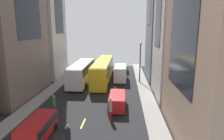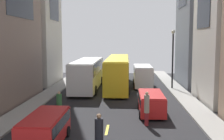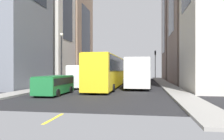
% 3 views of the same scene
% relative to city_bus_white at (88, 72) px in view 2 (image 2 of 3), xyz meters
% --- Properties ---
extents(ground_plane, '(39.58, 39.58, 0.00)m').
position_rel_city_bus_white_xyz_m(ground_plane, '(3.22, -3.86, -2.01)').
color(ground_plane, black).
extents(sidewalk_west, '(1.85, 44.00, 0.15)m').
position_rel_city_bus_white_xyz_m(sidewalk_west, '(-3.64, -3.86, -1.93)').
color(sidewalk_west, gray).
rests_on(sidewalk_west, ground).
extents(sidewalk_east, '(1.85, 44.00, 0.15)m').
position_rel_city_bus_white_xyz_m(sidewalk_east, '(10.09, -3.86, -1.93)').
color(sidewalk_east, gray).
rests_on(sidewalk_east, ground).
extents(lane_stripe_1, '(0.16, 2.00, 0.01)m').
position_rel_city_bus_white_xyz_m(lane_stripe_1, '(3.22, -14.36, -2.00)').
color(lane_stripe_1, yellow).
rests_on(lane_stripe_1, ground).
extents(lane_stripe_2, '(0.16, 2.00, 0.01)m').
position_rel_city_bus_white_xyz_m(lane_stripe_2, '(3.22, -3.86, -2.00)').
color(lane_stripe_2, yellow).
rests_on(lane_stripe_2, ground).
extents(lane_stripe_3, '(0.16, 2.00, 0.01)m').
position_rel_city_bus_white_xyz_m(lane_stripe_3, '(3.22, 6.64, -2.00)').
color(lane_stripe_3, yellow).
rests_on(lane_stripe_3, ground).
extents(lane_stripe_4, '(0.16, 2.00, 0.01)m').
position_rel_city_bus_white_xyz_m(lane_stripe_4, '(3.22, 17.14, -2.00)').
color(lane_stripe_4, yellow).
rests_on(lane_stripe_4, ground).
extents(city_bus_white, '(2.80, 11.24, 3.35)m').
position_rel_city_bus_white_xyz_m(city_bus_white, '(0.00, 0.00, 0.00)').
color(city_bus_white, silver).
rests_on(city_bus_white, ground).
extents(streetcar_yellow, '(2.70, 14.82, 3.59)m').
position_rel_city_bus_white_xyz_m(streetcar_yellow, '(3.41, 1.67, 0.12)').
color(streetcar_yellow, yellow).
rests_on(streetcar_yellow, ground).
extents(delivery_van_white, '(2.25, 5.82, 2.58)m').
position_rel_city_bus_white_xyz_m(delivery_van_white, '(6.39, 1.95, -0.49)').
color(delivery_van_white, white).
rests_on(delivery_van_white, ground).
extents(car_red_0, '(1.97, 4.39, 1.60)m').
position_rel_city_bus_white_xyz_m(car_red_0, '(6.33, -10.34, -1.06)').
color(car_red_0, red).
rests_on(car_red_0, ground).
extents(car_red_1, '(2.01, 4.39, 1.67)m').
position_rel_city_bus_white_xyz_m(car_red_1, '(0.10, -17.05, -1.02)').
color(car_red_1, red).
rests_on(car_red_1, ground).
extents(car_green_2, '(1.99, 4.61, 1.59)m').
position_rel_city_bus_white_xyz_m(car_green_2, '(6.80, 9.03, -1.07)').
color(car_green_2, '#1E7238').
rests_on(car_green_2, ground).
extents(pedestrian_crossing_mid, '(0.35, 0.35, 2.27)m').
position_rel_city_bus_white_xyz_m(pedestrian_crossing_mid, '(5.76, -13.34, -0.80)').
color(pedestrian_crossing_mid, maroon).
rests_on(pedestrian_crossing_mid, ground).
extents(pedestrian_crossing_near, '(0.39, 0.39, 2.29)m').
position_rel_city_bus_white_xyz_m(pedestrian_crossing_near, '(3.18, -19.01, -0.80)').
color(pedestrian_crossing_near, '#593372').
rests_on(pedestrian_crossing_near, ground).
extents(pedestrian_walking_far, '(0.39, 0.39, 2.04)m').
position_rel_city_bus_white_xyz_m(pedestrian_walking_far, '(-0.32, -12.22, -0.95)').
color(pedestrian_walking_far, navy).
rests_on(pedestrian_walking_far, ground).
extents(streetlamp_near, '(0.44, 0.44, 6.61)m').
position_rel_city_bus_white_xyz_m(streetlamp_near, '(9.66, 0.50, 2.23)').
color(streetlamp_near, black).
rests_on(streetlamp_near, ground).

